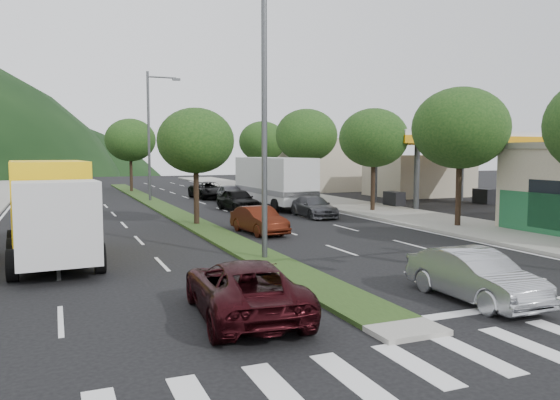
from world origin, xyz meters
name	(u,v)px	position (x,y,z in m)	size (l,w,h in m)	color
ground	(394,326)	(0.00, 0.00, 0.00)	(160.00, 160.00, 0.00)	black
sidewalk_right	(342,204)	(12.50, 25.00, 0.07)	(5.00, 90.00, 0.15)	gray
median	(162,207)	(0.00, 28.00, 0.06)	(1.60, 56.00, 0.12)	#1C3112
crosswalk	(455,358)	(0.00, -2.00, 0.01)	(19.00, 2.20, 0.01)	silver
gas_canopy	(442,141)	(19.00, 22.00, 4.65)	(12.20, 8.20, 5.25)	silver
bldg_right_far	(314,164)	(19.50, 44.00, 2.60)	(10.00, 16.00, 5.20)	#C1B599
tree_r_b	(460,128)	(12.00, 12.00, 5.04)	(4.80, 4.80, 6.94)	black
tree_r_c	(374,138)	(12.00, 20.00, 4.75)	(4.40, 4.40, 6.48)	black
tree_r_d	(306,136)	(12.00, 30.00, 5.18)	(5.00, 5.00, 7.17)	black
tree_r_e	(262,141)	(12.00, 40.00, 4.89)	(4.60, 4.60, 6.71)	black
tree_med_near	(196,141)	(0.00, 18.00, 4.43)	(4.00, 4.00, 6.02)	black
tree_med_far	(130,140)	(0.00, 44.00, 5.01)	(4.80, 4.80, 6.94)	black
streetlight_near	(270,102)	(0.21, 8.00, 5.58)	(2.60, 0.25, 10.00)	#47494C
streetlight_mid	(151,130)	(0.21, 33.00, 5.58)	(2.60, 0.25, 10.00)	#47494C
sedan_silver	(475,276)	(3.10, 0.95, 0.67)	(1.41, 4.04, 1.33)	#9C9EA3
suv_maroon	(244,288)	(-2.81, 2.00, 0.67)	(2.23, 4.83, 1.34)	black
car_queue_a	(238,200)	(4.28, 24.13, 0.73)	(1.72, 4.28, 1.46)	black
car_queue_b	(314,207)	(7.37, 19.13, 0.61)	(1.71, 4.22, 1.22)	#47484C
car_queue_c	(259,220)	(2.06, 14.13, 0.64)	(1.35, 3.88, 1.28)	#44160B
car_queue_d	(209,190)	(5.02, 34.13, 0.69)	(2.30, 4.98, 1.38)	black
car_queue_e	(231,194)	(5.34, 29.13, 0.72)	(1.70, 4.23, 1.44)	#525258
box_truck	(51,215)	(-6.98, 10.66, 1.67)	(3.15, 7.29, 3.52)	silver
motorhome	(274,181)	(7.33, 25.45, 1.85)	(3.03, 9.10, 3.47)	silver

